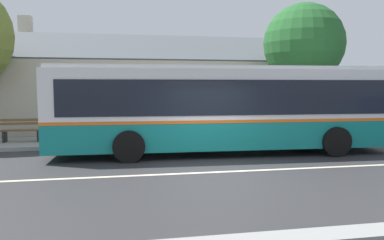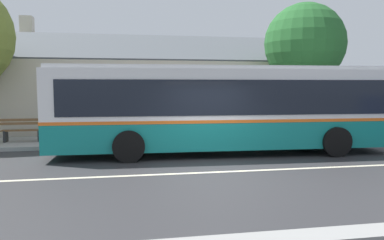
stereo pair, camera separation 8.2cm
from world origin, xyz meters
name	(u,v)px [view 2 (the right image)]	position (x,y,z in m)	size (l,w,h in m)	color
ground_plane	(218,172)	(0.00, 0.00, 0.00)	(300.00, 300.00, 0.00)	#2D2D30
sidewalk_far	(184,139)	(0.00, 6.00, 0.07)	(60.00, 3.00, 0.15)	gray
curb_near	(296,240)	(0.00, -4.75, 0.06)	(60.00, 0.50, 0.12)	gray
lane_divider_stripe	(218,172)	(0.00, 0.00, 0.00)	(60.00, 0.16, 0.01)	beige
community_building	(125,93)	(-2.43, 13.05, 1.94)	(21.09, 8.76, 6.43)	beige
transit_bus	(223,107)	(0.89, 2.90, 1.63)	(11.91, 3.07, 3.03)	#147F7A
bench_by_building	(22,131)	(-6.52, 5.91, 0.56)	(1.60, 0.51, 0.94)	brown
street_tree_primary	(305,44)	(6.08, 7.17, 4.38)	(3.86, 3.86, 6.33)	#4C3828
bus_stop_sign	(354,103)	(7.39, 4.99, 1.64)	(0.36, 0.07, 2.40)	gray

